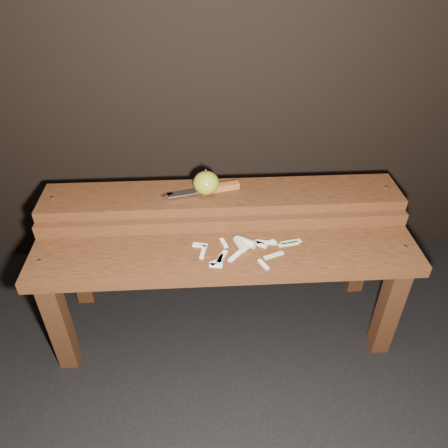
{
  "coord_description": "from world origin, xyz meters",
  "views": [
    {
      "loc": [
        -0.07,
        -1.06,
        1.29
      ],
      "look_at": [
        0.0,
        0.06,
        0.45
      ],
      "focal_mm": 35.0,
      "sensor_mm": 36.0,
      "label": 1
    }
  ],
  "objects": [
    {
      "name": "bench_rear_tier",
      "position": [
        0.0,
        0.17,
        0.41
      ],
      "size": [
        1.2,
        0.21,
        0.5
      ],
      "color": "#391D0E",
      "rests_on": "ground"
    },
    {
      "name": "ground",
      "position": [
        0.0,
        0.0,
        0.0
      ],
      "size": [
        60.0,
        60.0,
        0.0
      ],
      "primitive_type": "plane",
      "color": "black"
    },
    {
      "name": "apple_scraps",
      "position": [
        0.05,
        -0.03,
        0.43
      ],
      "size": [
        0.34,
        0.15,
        0.03
      ],
      "color": "beige",
      "rests_on": "bench_front_tier"
    },
    {
      "name": "bench_front_tier",
      "position": [
        0.0,
        -0.06,
        0.35
      ],
      "size": [
        1.2,
        0.2,
        0.42
      ],
      "color": "#391D0E",
      "rests_on": "ground"
    },
    {
      "name": "apple",
      "position": [
        -0.05,
        0.17,
        0.54
      ],
      "size": [
        0.09,
        0.09,
        0.09
      ],
      "color": "olive",
      "rests_on": "bench_rear_tier"
    },
    {
      "name": "knife",
      "position": [
        -0.03,
        0.18,
        0.51
      ],
      "size": [
        0.26,
        0.08,
        0.02
      ],
      "color": "#974B21",
      "rests_on": "bench_rear_tier"
    }
  ]
}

